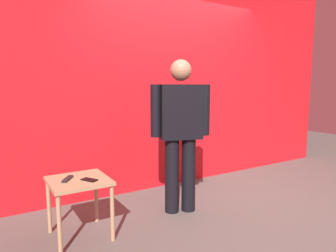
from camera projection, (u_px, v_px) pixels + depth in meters
name	position (u px, v px, depth m)	size (l,w,h in m)	color
ground_plane	(242.00, 212.00, 3.26)	(12.00, 12.00, 0.00)	#59544F
back_wall_red	(179.00, 65.00, 4.10)	(5.72, 0.12, 3.28)	red
standing_person	(181.00, 128.00, 3.18)	(0.64, 0.35, 1.62)	black
side_table	(79.00, 188.00, 2.68)	(0.51, 0.51, 0.53)	tan
cell_phone	(89.00, 180.00, 2.64)	(0.07, 0.14, 0.01)	black
tv_remote	(68.00, 179.00, 2.64)	(0.04, 0.17, 0.02)	black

